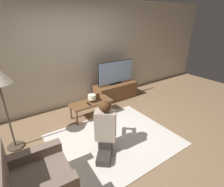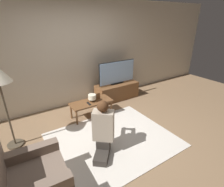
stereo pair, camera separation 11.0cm
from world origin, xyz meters
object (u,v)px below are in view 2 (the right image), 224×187
Objects in this scene: person_kneeling at (103,128)px; armchair at (29,184)px; table_lamp at (92,97)px; coffee_table at (91,103)px; tv at (117,73)px.

armchair is at bearing 52.17° from person_kneeling.
armchair is 1.25m from person_kneeling.
table_lamp is (1.60, 1.43, 0.22)m from armchair.
coffee_table is 1.25m from person_kneeling.
armchair reaches higher than table_lamp.
armchair is at bearing -137.62° from coffee_table.
coffee_table is at bearing -44.51° from armchair.
tv is 1.14× the size of person_kneeling.
tv reaches higher than person_kneeling.
tv is 3.30m from armchair.
coffee_table is 1.10× the size of armchair.
coffee_table is at bearing -67.03° from person_kneeling.
coffee_table is at bearing -154.50° from tv.
tv is 1.25m from coffee_table.
tv is 1.18m from table_lamp.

